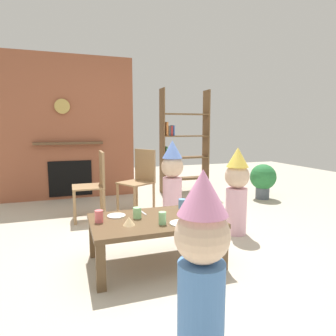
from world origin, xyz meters
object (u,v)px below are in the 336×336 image
at_px(paper_plate_front, 181,223).
at_px(paper_plate_rear, 116,216).
at_px(bookshelf, 181,144).
at_px(birthday_cake_slice, 129,221).
at_px(paper_cup_near_right, 99,216).
at_px(child_in_pink, 237,189).
at_px(paper_cup_far_left, 182,204).
at_px(coffee_table, 155,225).
at_px(dining_chair_left, 95,181).
at_px(potted_plant_tall, 263,179).
at_px(child_by_the_chairs, 172,178).
at_px(dining_chair_middle, 140,177).
at_px(child_with_cone_hat, 202,264).
at_px(paper_cup_center, 162,218).
at_px(paper_cup_near_left, 137,213).

bearing_deg(paper_plate_front, paper_plate_rear, 140.87).
height_order(bookshelf, birthday_cake_slice, bookshelf).
bearing_deg(paper_cup_near_right, paper_plate_rear, 35.16).
bearing_deg(child_in_pink, paper_cup_far_left, -6.95).
relative_size(coffee_table, paper_cup_near_right, 10.74).
relative_size(paper_plate_front, birthday_cake_slice, 1.87).
bearing_deg(dining_chair_left, potted_plant_tall, -175.09).
xyz_separation_m(paper_cup_near_right, child_by_the_chairs, (1.06, 1.09, 0.09)).
bearing_deg(dining_chair_middle, child_with_cone_hat, 53.41).
distance_m(bookshelf, child_by_the_chairs, 1.74).
relative_size(child_by_the_chairs, dining_chair_middle, 1.16).
height_order(bookshelf, dining_chair_middle, bookshelf).
bearing_deg(dining_chair_left, dining_chair_middle, -169.21).
bearing_deg(paper_cup_center, birthday_cake_slice, 165.90).
bearing_deg(paper_cup_center, child_with_cone_hat, -96.72).
relative_size(coffee_table, dining_chair_middle, 1.24).
bearing_deg(bookshelf, potted_plant_tall, -41.12).
height_order(child_with_cone_hat, dining_chair_middle, child_with_cone_hat).
xyz_separation_m(coffee_table, paper_plate_rear, (-0.31, 0.17, 0.06)).
relative_size(paper_cup_near_right, child_with_cone_hat, 0.10).
relative_size(paper_plate_front, child_with_cone_hat, 0.18).
bearing_deg(paper_cup_far_left, paper_plate_rear, -175.16).
bearing_deg(paper_plate_front, coffee_table, 127.55).
height_order(paper_cup_center, dining_chair_left, dining_chair_left).
bearing_deg(coffee_table, paper_cup_far_left, 33.21).
xyz_separation_m(bookshelf, child_in_pink, (-0.23, -2.28, -0.37)).
bearing_deg(child_in_pink, paper_plate_front, 13.37).
height_order(child_with_cone_hat, dining_chair_left, child_with_cone_hat).
bearing_deg(child_in_pink, paper_cup_near_left, -4.91).
bearing_deg(potted_plant_tall, paper_cup_near_right, -150.29).
distance_m(child_in_pink, dining_chair_middle, 1.46).
bearing_deg(bookshelf, paper_cup_near_left, -119.05).
bearing_deg(child_in_pink, dining_chair_left, -57.33).
xyz_separation_m(paper_cup_far_left, child_with_cone_hat, (-0.45, -1.40, 0.08)).
relative_size(paper_cup_far_left, dining_chair_middle, 0.11).
bearing_deg(paper_plate_rear, child_with_cone_hat, -81.06).
height_order(paper_cup_near_left, child_in_pink, child_in_pink).
distance_m(child_by_the_chairs, dining_chair_left, 1.02).
height_order(paper_cup_center, dining_chair_middle, dining_chair_middle).
height_order(coffee_table, paper_cup_near_right, paper_cup_near_right).
bearing_deg(dining_chair_middle, potted_plant_tall, 153.56).
distance_m(paper_plate_rear, child_in_pink, 1.42).
height_order(birthday_cake_slice, potted_plant_tall, potted_plant_tall).
height_order(paper_cup_far_left, child_in_pink, child_in_pink).
relative_size(paper_plate_front, potted_plant_tall, 0.31).
relative_size(birthday_cake_slice, child_with_cone_hat, 0.10).
relative_size(coffee_table, paper_cup_near_left, 11.50).
distance_m(birthday_cake_slice, potted_plant_tall, 3.24).
relative_size(bookshelf, child_with_cone_hat, 1.87).
distance_m(paper_cup_far_left, dining_chair_left, 1.46).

